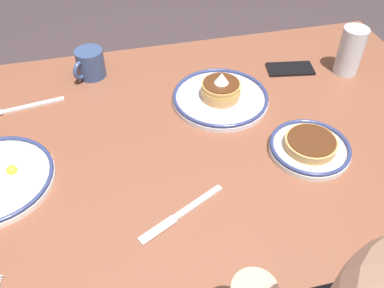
{
  "coord_description": "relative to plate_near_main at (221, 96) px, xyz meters",
  "views": [
    {
      "loc": [
        0.23,
        0.76,
        1.46
      ],
      "look_at": [
        0.06,
        0.05,
        0.76
      ],
      "focal_mm": 38.56,
      "sensor_mm": 36.0,
      "label": 1
    }
  ],
  "objects": [
    {
      "name": "coffee_mug",
      "position": [
        0.35,
        -0.22,
        0.02
      ],
      "size": [
        0.1,
        0.1,
        0.09
      ],
      "color": "#334772",
      "rests_on": "dining_table"
    },
    {
      "name": "cell_phone",
      "position": [
        -0.26,
        -0.1,
        -0.02
      ],
      "size": [
        0.15,
        0.09,
        0.01
      ],
      "primitive_type": "cube",
      "rotation": [
        0.0,
        0.0,
        -0.16
      ],
      "color": "black",
      "rests_on": "dining_table"
    },
    {
      "name": "drinking_glass",
      "position": [
        -0.42,
        -0.06,
        0.05
      ],
      "size": [
        0.07,
        0.07,
        0.15
      ],
      "color": "silver",
      "rests_on": "dining_table"
    },
    {
      "name": "butter_knife",
      "position": [
        0.19,
        0.36,
        -0.02
      ],
      "size": [
        0.21,
        0.12,
        0.01
      ],
      "color": "silver",
      "rests_on": "dining_table"
    },
    {
      "name": "ground_plane",
      "position": [
        0.07,
        0.14,
        -0.75
      ],
      "size": [
        6.0,
        6.0,
        0.0
      ],
      "primitive_type": "plane",
      "color": "#3D3135"
    },
    {
      "name": "tea_spoon",
      "position": [
        0.57,
        -0.1,
        -0.02
      ],
      "size": [
        0.2,
        0.05,
        0.01
      ],
      "color": "silver",
      "rests_on": "dining_table"
    },
    {
      "name": "plate_near_main",
      "position": [
        0.0,
        0.0,
        0.0
      ],
      "size": [
        0.28,
        0.28,
        0.1
      ],
      "color": "white",
      "rests_on": "dining_table"
    },
    {
      "name": "dining_table",
      "position": [
        0.07,
        0.14,
        -0.1
      ],
      "size": [
        1.42,
        0.96,
        0.73
      ],
      "color": "brown",
      "rests_on": "ground_plane"
    },
    {
      "name": "plate_center_pancakes",
      "position": [
        -0.16,
        0.25,
        -0.0
      ],
      "size": [
        0.2,
        0.2,
        0.04
      ],
      "color": "white",
      "rests_on": "dining_table"
    }
  ]
}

